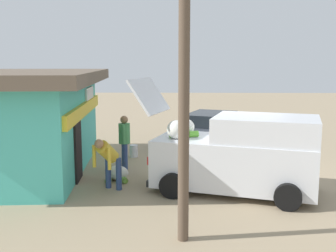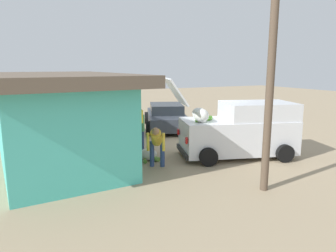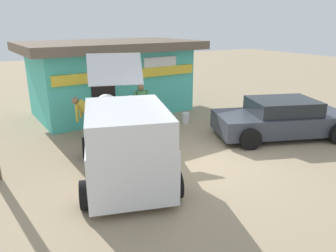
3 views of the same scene
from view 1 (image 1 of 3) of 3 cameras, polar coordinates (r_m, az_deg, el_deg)
ground_plane at (r=12.95m, az=9.94°, el=-5.74°), size 60.00×60.00×0.00m
storefront_bar at (r=12.85m, az=-19.17°, el=0.88°), size 7.38×4.77×2.99m
delivery_van at (r=10.38m, az=9.91°, el=-3.90°), size 3.03×4.87×2.83m
parked_sedan at (r=16.03m, az=6.04°, el=-0.54°), size 4.77×3.34×1.29m
vendor_standing at (r=12.23m, az=-6.10°, el=-1.84°), size 0.57×0.35×1.68m
customer_bending at (r=10.43m, az=-8.37°, el=-4.44°), size 0.77×0.70×1.40m
unloaded_banana_pile at (r=11.48m, az=-7.00°, el=-6.63°), size 0.76×0.77×0.41m
paint_bucket at (r=14.15m, az=-4.81°, el=-3.49°), size 0.28×0.28×0.42m
utility_pole at (r=7.21m, az=2.22°, el=2.51°), size 0.20×0.20×4.92m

